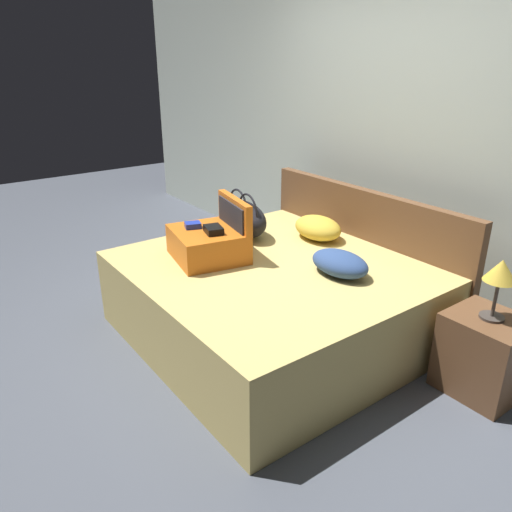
% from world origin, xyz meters
% --- Properties ---
extents(ground_plane, '(12.00, 12.00, 0.00)m').
position_xyz_m(ground_plane, '(0.00, 0.00, 0.00)').
color(ground_plane, '#4C515B').
extents(back_wall, '(8.00, 0.10, 2.60)m').
position_xyz_m(back_wall, '(0.00, 1.65, 1.30)').
color(back_wall, '#B7C1B2').
rests_on(back_wall, ground).
extents(bed, '(1.91, 1.75, 0.55)m').
position_xyz_m(bed, '(0.00, 0.40, 0.28)').
color(bed, tan).
rests_on(bed, ground).
extents(headboard, '(1.95, 0.08, 0.93)m').
position_xyz_m(headboard, '(0.00, 1.32, 0.47)').
color(headboard, brown).
rests_on(headboard, ground).
extents(hard_case_large, '(0.58, 0.55, 0.41)m').
position_xyz_m(hard_case_large, '(-0.37, 0.13, 0.68)').
color(hard_case_large, '#D16619').
rests_on(hard_case_large, bed).
extents(duffel_bag, '(0.56, 0.35, 0.36)m').
position_xyz_m(duffel_bag, '(-0.60, 0.59, 0.69)').
color(duffel_bag, black).
rests_on(duffel_bag, bed).
extents(pillow_near_headboard, '(0.43, 0.29, 0.15)m').
position_xyz_m(pillow_near_headboard, '(0.38, 0.67, 0.63)').
color(pillow_near_headboard, navy).
rests_on(pillow_near_headboard, bed).
extents(pillow_center_head, '(0.45, 0.34, 0.17)m').
position_xyz_m(pillow_center_head, '(-0.20, 1.02, 0.64)').
color(pillow_center_head, gold).
rests_on(pillow_center_head, bed).
extents(nightstand, '(0.44, 0.40, 0.49)m').
position_xyz_m(nightstand, '(1.24, 1.03, 0.25)').
color(nightstand, brown).
rests_on(nightstand, ground).
extents(table_lamp, '(0.18, 0.18, 0.36)m').
position_xyz_m(table_lamp, '(1.24, 1.03, 0.77)').
color(table_lamp, '#3F3833').
rests_on(table_lamp, nightstand).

